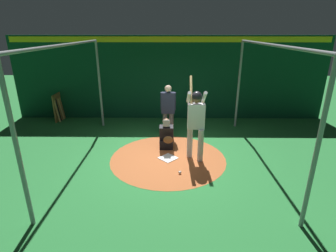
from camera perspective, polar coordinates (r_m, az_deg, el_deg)
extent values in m
plane|color=#287A38|center=(7.26, 0.00, -7.05)|extent=(27.96, 27.96, 0.00)
cylinder|color=#B76033|center=(7.26, 0.00, -7.03)|extent=(3.16, 3.16, 0.01)
cube|color=white|center=(7.26, 0.00, -6.97)|extent=(0.59, 0.59, 0.01)
cylinder|color=#BCBCC0|center=(6.99, 7.11, -4.28)|extent=(0.15, 0.15, 0.89)
cylinder|color=#BCBCC0|center=(7.19, 4.77, -3.49)|extent=(0.15, 0.15, 0.89)
cube|color=silver|center=(6.81, 6.16, 2.12)|extent=(0.22, 0.44, 0.67)
cylinder|color=silver|center=(6.79, 7.91, 6.25)|extent=(0.54, 0.09, 0.41)
cylinder|color=silver|center=(6.76, 4.55, 6.30)|extent=(0.54, 0.09, 0.41)
sphere|color=brown|center=(6.68, 6.30, 5.94)|extent=(0.23, 0.23, 0.23)
sphere|color=black|center=(6.66, 6.32, 6.46)|extent=(0.26, 0.26, 0.26)
cylinder|color=tan|center=(6.85, 5.07, 7.60)|extent=(0.54, 0.06, 0.73)
cube|color=black|center=(7.84, -0.35, -3.75)|extent=(0.40, 0.40, 0.29)
cube|color=black|center=(7.66, -0.36, -1.42)|extent=(0.30, 0.40, 0.47)
sphere|color=#9E704C|center=(7.53, -0.36, 0.82)|extent=(0.22, 0.22, 0.22)
cube|color=gray|center=(7.44, -0.38, 0.57)|extent=(0.03, 0.19, 0.19)
ellipsoid|color=brown|center=(7.44, 0.07, -3.04)|extent=(0.12, 0.28, 0.22)
cylinder|color=#4C4C51|center=(8.48, 0.70, 0.16)|extent=(0.15, 0.15, 0.84)
cylinder|color=#4C4C51|center=(8.48, -0.65, 0.16)|extent=(0.15, 0.15, 0.84)
cube|color=#1E2338|center=(8.25, 0.03, 5.08)|extent=(0.22, 0.42, 0.67)
cylinder|color=#1E2338|center=(8.24, 1.44, 5.42)|extent=(0.09, 0.09, 0.56)
cylinder|color=#1E2338|center=(8.24, -1.38, 5.43)|extent=(0.09, 0.09, 0.56)
sphere|color=beige|center=(8.15, 0.03, 8.15)|extent=(0.22, 0.22, 0.22)
cube|color=#0C3D26|center=(10.24, 0.27, 10.38)|extent=(0.20, 11.96, 3.16)
cube|color=yellow|center=(9.98, 0.28, 18.38)|extent=(0.03, 11.72, 0.20)
cylinder|color=gray|center=(9.59, -14.66, 8.56)|extent=(0.08, 0.08, 3.00)
cylinder|color=gray|center=(4.94, -30.04, -4.37)|extent=(0.08, 0.08, 3.00)
cylinder|color=gray|center=(9.54, 15.15, 8.47)|extent=(0.08, 0.08, 3.00)
cylinder|color=gray|center=(4.86, 29.70, -4.70)|extent=(0.08, 0.08, 3.00)
cylinder|color=gray|center=(6.94, -21.42, 16.17)|extent=(5.23, 0.07, 0.07)
cylinder|color=gray|center=(6.88, 21.61, 16.12)|extent=(5.23, 0.07, 0.07)
cube|color=olive|center=(11.13, -22.57, 4.06)|extent=(1.06, 0.04, 1.05)
cylinder|color=tan|center=(11.51, -21.45, 4.33)|extent=(0.06, 0.13, 0.91)
cylinder|color=tan|center=(11.41, -21.64, 3.97)|extent=(0.06, 0.12, 0.83)
cylinder|color=black|center=(11.30, -21.87, 3.92)|extent=(0.06, 0.21, 0.87)
cylinder|color=olive|center=(11.19, -22.09, 3.73)|extent=(0.06, 0.18, 0.87)
cylinder|color=tan|center=(11.09, -22.31, 3.51)|extent=(0.06, 0.21, 0.85)
cylinder|color=olive|center=(10.98, -22.56, 3.44)|extent=(0.06, 0.18, 0.90)
cylinder|color=black|center=(10.87, -22.79, 3.25)|extent=(0.06, 0.15, 0.90)
cylinder|color=tan|center=(10.77, -23.02, 2.95)|extent=(0.06, 0.17, 0.85)
sphere|color=white|center=(6.52, 2.62, -10.07)|extent=(0.07, 0.07, 0.07)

